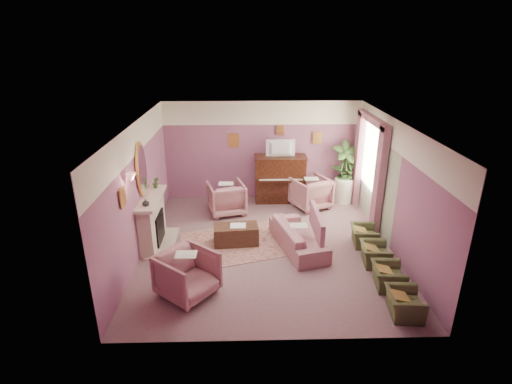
{
  "coord_description": "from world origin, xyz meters",
  "views": [
    {
      "loc": [
        -0.47,
        -7.97,
        4.46
      ],
      "look_at": [
        -0.24,
        0.4,
        1.17
      ],
      "focal_mm": 28.0,
      "sensor_mm": 36.0,
      "label": 1
    }
  ],
  "objects_px": {
    "floral_armchair_left": "(226,197)",
    "olive_chair_c": "(375,251)",
    "television": "(281,147)",
    "olive_chair_a": "(405,300)",
    "coffee_table": "(236,235)",
    "sofa": "(298,232)",
    "floral_armchair_front": "(187,272)",
    "side_table": "(343,190)",
    "piano": "(280,179)",
    "olive_chair_d": "(364,233)",
    "floral_armchair_right": "(311,191)",
    "olive_chair_b": "(388,273)"
  },
  "relations": [
    {
      "from": "piano",
      "to": "floral_armchair_left",
      "type": "distance_m",
      "value": 1.71
    },
    {
      "from": "coffee_table",
      "to": "floral_armchair_right",
      "type": "xyz_separation_m",
      "value": [
        2.02,
        2.03,
        0.25
      ]
    },
    {
      "from": "floral_armchair_left",
      "to": "olive_chair_c",
      "type": "relative_size",
      "value": 1.42
    },
    {
      "from": "television",
      "to": "olive_chair_c",
      "type": "xyz_separation_m",
      "value": [
        1.7,
        -3.42,
        -1.31
      ]
    },
    {
      "from": "television",
      "to": "side_table",
      "type": "xyz_separation_m",
      "value": [
        1.81,
        -0.09,
        -1.25
      ]
    },
    {
      "from": "olive_chair_a",
      "to": "side_table",
      "type": "height_order",
      "value": "side_table"
    },
    {
      "from": "floral_armchair_left",
      "to": "olive_chair_b",
      "type": "distance_m",
      "value": 4.71
    },
    {
      "from": "floral_armchair_front",
      "to": "olive_chair_d",
      "type": "bearing_deg",
      "value": 25.58
    },
    {
      "from": "television",
      "to": "floral_armchair_left",
      "type": "xyz_separation_m",
      "value": [
        -1.49,
        -0.78,
        -1.13
      ]
    },
    {
      "from": "sofa",
      "to": "olive_chair_a",
      "type": "distance_m",
      "value": 2.8
    },
    {
      "from": "coffee_table",
      "to": "olive_chair_a",
      "type": "relative_size",
      "value": 1.5
    },
    {
      "from": "floral_armchair_right",
      "to": "sofa",
      "type": "bearing_deg",
      "value": -105.53
    },
    {
      "from": "olive_chair_a",
      "to": "olive_chair_d",
      "type": "bearing_deg",
      "value": 90.0
    },
    {
      "from": "olive_chair_d",
      "to": "floral_armchair_front",
      "type": "bearing_deg",
      "value": -154.42
    },
    {
      "from": "floral_armchair_right",
      "to": "olive_chair_a",
      "type": "xyz_separation_m",
      "value": [
        0.89,
        -4.6,
        -0.18
      ]
    },
    {
      "from": "coffee_table",
      "to": "olive_chair_c",
      "type": "relative_size",
      "value": 1.5
    },
    {
      "from": "floral_armchair_front",
      "to": "olive_chair_a",
      "type": "height_order",
      "value": "floral_armchair_front"
    },
    {
      "from": "coffee_table",
      "to": "floral_armchair_right",
      "type": "height_order",
      "value": "floral_armchair_right"
    },
    {
      "from": "floral_armchair_left",
      "to": "olive_chair_a",
      "type": "relative_size",
      "value": 1.42
    },
    {
      "from": "piano",
      "to": "olive_chair_b",
      "type": "bearing_deg",
      "value": -68.43
    },
    {
      "from": "piano",
      "to": "olive_chair_c",
      "type": "bearing_deg",
      "value": -63.96
    },
    {
      "from": "side_table",
      "to": "coffee_table",
      "type": "bearing_deg",
      "value": -141.54
    },
    {
      "from": "floral_armchair_front",
      "to": "side_table",
      "type": "relative_size",
      "value": 1.35
    },
    {
      "from": "sofa",
      "to": "olive_chair_b",
      "type": "bearing_deg",
      "value": -45.53
    },
    {
      "from": "olive_chair_a",
      "to": "olive_chair_d",
      "type": "height_order",
      "value": "same"
    },
    {
      "from": "floral_armchair_right",
      "to": "olive_chair_a",
      "type": "height_order",
      "value": "floral_armchair_right"
    },
    {
      "from": "piano",
      "to": "floral_armchair_right",
      "type": "xyz_separation_m",
      "value": [
        0.81,
        -0.51,
        -0.18
      ]
    },
    {
      "from": "floral_armchair_left",
      "to": "floral_armchair_right",
      "type": "bearing_deg",
      "value": 7.89
    },
    {
      "from": "coffee_table",
      "to": "olive_chair_a",
      "type": "height_order",
      "value": "olive_chair_a"
    },
    {
      "from": "olive_chair_b",
      "to": "piano",
      "type": "bearing_deg",
      "value": 111.57
    },
    {
      "from": "floral_armchair_left",
      "to": "side_table",
      "type": "distance_m",
      "value": 3.37
    },
    {
      "from": "olive_chair_a",
      "to": "olive_chair_b",
      "type": "height_order",
      "value": "same"
    },
    {
      "from": "floral_armchair_left",
      "to": "olive_chair_c",
      "type": "xyz_separation_m",
      "value": [
        3.19,
        -2.65,
        -0.18
      ]
    },
    {
      "from": "side_table",
      "to": "piano",
      "type": "bearing_deg",
      "value": 175.53
    },
    {
      "from": "sofa",
      "to": "floral_armchair_front",
      "type": "relative_size",
      "value": 2.02
    },
    {
      "from": "floral_armchair_right",
      "to": "side_table",
      "type": "xyz_separation_m",
      "value": [
        1.0,
        0.37,
        -0.12
      ]
    },
    {
      "from": "television",
      "to": "olive_chair_a",
      "type": "bearing_deg",
      "value": -71.47
    },
    {
      "from": "piano",
      "to": "sofa",
      "type": "distance_m",
      "value": 2.77
    },
    {
      "from": "coffee_table",
      "to": "floral_armchair_left",
      "type": "xyz_separation_m",
      "value": [
        -0.28,
        1.71,
        0.25
      ]
    },
    {
      "from": "olive_chair_d",
      "to": "sofa",
      "type": "bearing_deg",
      "value": -176.15
    },
    {
      "from": "side_table",
      "to": "olive_chair_d",
      "type": "bearing_deg",
      "value": -92.53
    },
    {
      "from": "television",
      "to": "floral_armchair_left",
      "type": "relative_size",
      "value": 0.85
    },
    {
      "from": "sofa",
      "to": "piano",
      "type": "bearing_deg",
      "value": 93.88
    },
    {
      "from": "television",
      "to": "sofa",
      "type": "distance_m",
      "value": 2.97
    },
    {
      "from": "floral_armchair_front",
      "to": "piano",
      "type": "bearing_deg",
      "value": 65.3
    },
    {
      "from": "olive_chair_d",
      "to": "side_table",
      "type": "distance_m",
      "value": 2.52
    },
    {
      "from": "coffee_table",
      "to": "olive_chair_a",
      "type": "bearing_deg",
      "value": -41.6
    },
    {
      "from": "sofa",
      "to": "floral_armchair_left",
      "type": "height_order",
      "value": "floral_armchair_left"
    },
    {
      "from": "television",
      "to": "sofa",
      "type": "xyz_separation_m",
      "value": [
        0.19,
        -2.71,
        -1.21
      ]
    },
    {
      "from": "piano",
      "to": "television",
      "type": "distance_m",
      "value": 0.95
    }
  ]
}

